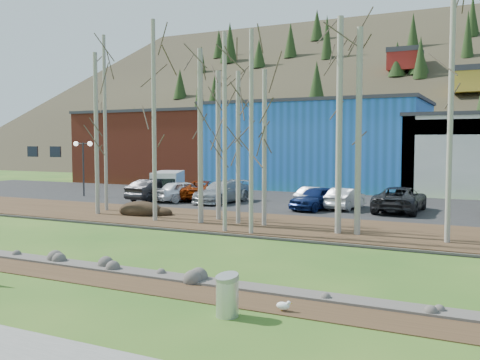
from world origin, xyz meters
The scene contains 35 objects.
ground centered at (0.00, 0.00, 0.00)m, with size 200.00×200.00×0.00m, color #265318.
dirt_strip centered at (0.00, 2.10, 0.01)m, with size 80.00×1.80×0.03m, color #382616.
near_bank_rocks centered at (0.00, 3.10, 0.00)m, with size 80.00×0.80×0.50m, color #47423D, non-canonical shape.
river centered at (0.00, 7.20, 0.00)m, with size 80.00×8.00×0.90m, color black, non-canonical shape.
far_bank_rocks centered at (0.00, 11.30, 0.00)m, with size 80.00×0.80×0.46m, color #47423D, non-canonical shape.
far_bank centered at (0.00, 14.50, 0.07)m, with size 80.00×7.00×0.15m, color #382616.
parking_lot centered at (0.00, 25.00, 0.07)m, with size 80.00×14.00×0.14m, color black.
building_brick centered at (-24.00, 39.00, 3.91)m, with size 16.32×12.24×7.80m.
building_blue centered at (-6.00, 39.00, 4.16)m, with size 20.40×12.24×8.30m.
hillside centered at (0.00, 84.00, 17.50)m, with size 160.00×72.00×35.00m, color #2D281C, non-canonical shape.
litter_bin centered at (4.27, 0.56, 0.49)m, with size 0.57×0.57×0.99m, color silver.
seagull centered at (5.41, 1.51, 0.17)m, with size 0.44×0.20×0.31m.
dirt_mound centered at (-8.85, 14.45, 0.43)m, with size 2.84×2.01×0.56m, color black.
birch_0 centered at (-11.27, 13.47, 4.91)m, with size 0.25×0.25×9.52m.
birch_1 centered at (-11.94, 15.04, 5.58)m, with size 0.21×0.21×10.86m.
birch_2 centered at (-3.69, 14.65, 4.22)m, with size 0.27×0.27×8.14m.
birch_3 centered at (-6.60, 12.74, 5.56)m, with size 0.23×0.23×10.81m.
birch_4 centered at (-3.95, 13.15, 4.71)m, with size 0.28×0.28×9.12m.
birch_5 centered at (-2.05, 13.79, 4.11)m, with size 0.24×0.24×7.93m.
birch_6 centered at (-0.13, 11.32, 4.86)m, with size 0.20×0.20×9.43m.
birch_7 centered at (3.52, 13.12, 5.15)m, with size 0.29×0.29×10.00m.
birch_8 centered at (4.41, 13.20, 4.87)m, with size 0.28×0.28×9.45m.
birch_9 centered at (8.34, 12.94, 6.17)m, with size 0.23×0.23×12.04m.
birch_10 centered at (-0.55, 13.79, 4.11)m, with size 0.24×0.24×7.93m.
birch_11 centered at (-1.52, 11.32, 4.86)m, with size 0.20×0.20×9.43m.
street_lamp centered at (-19.56, 21.28, 3.56)m, with size 1.65×0.58×4.35m.
car_0 centered at (-10.36, 21.58, 0.89)m, with size 1.78×4.42×1.50m, color white.
car_1 centered at (-12.64, 21.11, 0.92)m, with size 1.65×4.72×1.55m, color black.
car_2 centered at (-9.65, 23.07, 0.86)m, with size 2.39×5.19×1.44m, color #932D08.
car_3 centered at (-7.46, 22.05, 0.91)m, with size 2.15×5.29×1.54m, color #A0A4A8.
car_4 centered at (-0.21, 21.20, 0.87)m, with size 1.74×4.31×1.47m, color navy.
car_5 centered at (1.37, 22.38, 0.82)m, with size 1.43×4.10×1.35m, color silver.
car_6 centered at (4.74, 22.45, 0.92)m, with size 2.59×5.61×1.56m, color #27272A.
car_8 centered at (-0.63, 22.38, 0.82)m, with size 1.43×4.10×1.35m, color silver.
van_grey centered at (-12.66, 22.91, 1.15)m, with size 3.66×5.00×2.02m.
Camera 1 is at (10.43, -11.14, 4.38)m, focal length 40.00 mm.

